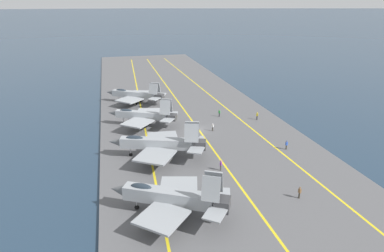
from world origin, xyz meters
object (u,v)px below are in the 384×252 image
parked_jet_second (159,143)px  crew_brown_vest (300,192)px  crew_yellow_vest (257,115)px  crew_green_vest (219,113)px  crew_blue_vest (287,144)px  parked_jet_third (144,115)px  parked_jet_fourth (135,95)px  parked_jet_nearest (170,197)px  crew_purple_vest (221,165)px  crew_white_vest (213,127)px

parked_jet_second → crew_brown_vest: size_ratio=9.57×
crew_yellow_vest → parked_jet_second: bearing=120.2°
crew_brown_vest → crew_green_vest: bearing=-0.2°
crew_brown_vest → crew_blue_vest: crew_brown_vest is taller
parked_jet_second → parked_jet_third: 16.37m
parked_jet_fourth → crew_green_vest: bearing=-131.2°
crew_brown_vest → parked_jet_nearest: bearing=88.5°
crew_purple_vest → parked_jet_second: bearing=51.0°
parked_jet_third → crew_green_vest: 18.05m
parked_jet_fourth → crew_yellow_vest: 32.57m
crew_brown_vest → crew_white_vest: bearing=8.5°
crew_brown_vest → crew_yellow_vest: bearing=-13.8°
crew_white_vest → crew_brown_vest: (-27.50, -4.11, 0.06)m
parked_jet_nearest → parked_jet_fourth: (51.37, -0.05, -0.29)m
parked_jet_third → crew_purple_vest: bearing=-157.5°
crew_brown_vest → crew_purple_vest: 13.08m
parked_jet_third → crew_blue_vest: (-18.53, -24.02, -1.52)m
parked_jet_second → crew_yellow_vest: 28.62m
parked_jet_third → crew_purple_vest: 25.51m
parked_jet_nearest → crew_purple_vest: bearing=-45.2°
crew_yellow_vest → crew_purple_vest: 26.75m
parked_jet_third → crew_brown_vest: parked_jet_third is taller
crew_green_vest → crew_yellow_vest: bearing=-118.1°
parked_jet_second → crew_blue_vest: parked_jet_second is taller
crew_blue_vest → crew_green_vest: crew_blue_vest is taller
parked_jet_second → crew_purple_vest: 11.53m
parked_jet_nearest → crew_blue_vest: 28.51m
crew_purple_vest → crew_yellow_vest: bearing=-36.3°
parked_jet_fourth → crew_green_vest: size_ratio=9.35×
crew_yellow_vest → crew_white_vest: crew_yellow_vest is taller
parked_jet_fourth → parked_jet_nearest: bearing=179.9°
crew_brown_vest → crew_blue_vest: (15.36, -6.29, -0.02)m
parked_jet_second → crew_purple_vest: size_ratio=9.41×
parked_jet_nearest → crew_brown_vest: 18.04m
parked_jet_second → crew_brown_vest: bearing=-136.2°
parked_jet_second → crew_yellow_vest: (14.39, -24.68, -1.64)m
parked_jet_fourth → crew_green_vest: 24.01m
parked_jet_fourth → crew_brown_vest: 54.85m
parked_jet_third → crew_yellow_vest: 25.68m
crew_white_vest → crew_green_vest: bearing=-26.3°
crew_yellow_vest → crew_blue_vest: crew_yellow_vest is taller
parked_jet_nearest → crew_white_vest: parked_jet_nearest is taller
crew_brown_vest → crew_purple_vest: bearing=37.6°
parked_jet_nearest → crew_green_vest: bearing=-26.9°
crew_purple_vest → crew_green_vest: size_ratio=1.06×
parked_jet_nearest → crew_white_vest: 30.43m
crew_yellow_vest → crew_green_vest: crew_yellow_vest is taller
crew_brown_vest → crew_blue_vest: 16.59m
crew_yellow_vest → crew_brown_vest: (-31.93, 7.83, -0.02)m
parked_jet_nearest → crew_white_vest: size_ratio=9.37×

